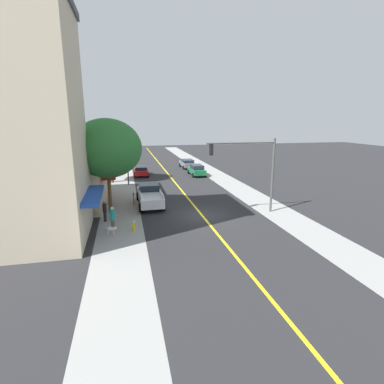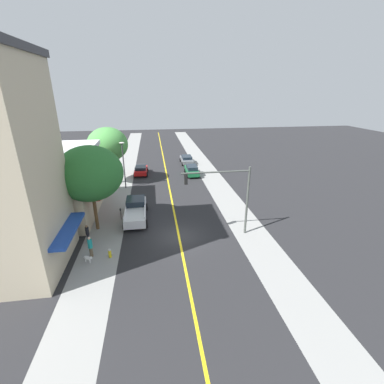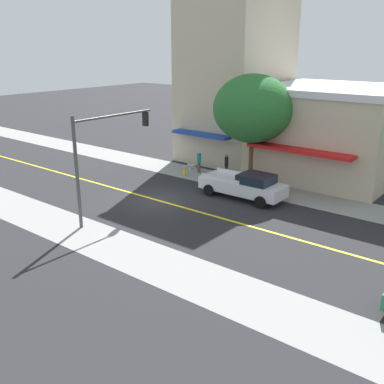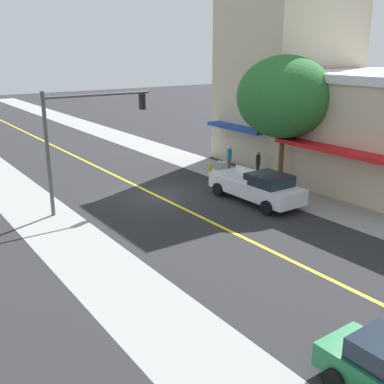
{
  "view_description": "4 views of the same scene",
  "coord_description": "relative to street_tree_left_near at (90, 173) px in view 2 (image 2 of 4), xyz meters",
  "views": [
    {
      "loc": [
        -6.2,
        -23.81,
        8.03
      ],
      "look_at": [
        -0.66,
        1.03,
        1.85
      ],
      "focal_mm": 28.3,
      "sensor_mm": 36.0,
      "label": 1
    },
    {
      "loc": [
        -1.93,
        -21.15,
        12.64
      ],
      "look_at": [
        2.03,
        5.49,
        2.17
      ],
      "focal_mm": 24.82,
      "sensor_mm": 36.0,
      "label": 2
    },
    {
      "loc": [
        20.96,
        19.8,
        10.06
      ],
      "look_at": [
        1.4,
        4.16,
        1.79
      ],
      "focal_mm": 41.92,
      "sensor_mm": 36.0,
      "label": 3
    },
    {
      "loc": [
        13.48,
        22.92,
        8.45
      ],
      "look_at": [
        1.54,
        5.9,
        1.99
      ],
      "focal_mm": 43.46,
      "sensor_mm": 36.0,
      "label": 4
    }
  ],
  "objects": [
    {
      "name": "grey_sedan_right_curb",
      "position": [
        11.64,
        22.75,
        -4.83
      ],
      "size": [
        2.17,
        4.8,
        1.42
      ],
      "rotation": [
        0.0,
        0.0,
        1.58
      ],
      "color": "slate",
      "rests_on": "ground"
    },
    {
      "name": "pedestrian_teal_shirt",
      "position": [
        0.35,
        -4.71,
        -4.62
      ],
      "size": [
        0.35,
        0.35,
        1.82
      ],
      "rotation": [
        0.0,
        0.0,
        2.94
      ],
      "color": "brown",
      "rests_on": "ground"
    },
    {
      "name": "road_centerline_stripe",
      "position": [
        7.64,
        -2.66,
        -5.59
      ],
      "size": [
        0.2,
        126.0,
        0.0
      ],
      "primitive_type": "cube",
      "color": "yellow",
      "rests_on": "ground"
    },
    {
      "name": "white_pickup_truck",
      "position": [
        3.59,
        1.74,
        -4.66
      ],
      "size": [
        2.39,
        6.03,
        1.84
      ],
      "rotation": [
        0.0,
        0.0,
        1.58
      ],
      "color": "silver",
      "rests_on": "ground"
    },
    {
      "name": "ground_plane",
      "position": [
        7.64,
        -2.66,
        -5.59
      ],
      "size": [
        140.0,
        140.0,
        0.0
      ],
      "primitive_type": "plane",
      "color": "#262628"
    },
    {
      "name": "parking_meter",
      "position": [
        2.06,
        1.63,
        -4.75
      ],
      "size": [
        0.12,
        0.18,
        1.26
      ],
      "color": "#4C4C51",
      "rests_on": "ground"
    },
    {
      "name": "small_dog",
      "position": [
        0.25,
        -5.51,
        -5.18
      ],
      "size": [
        0.79,
        0.61,
        0.62
      ],
      "rotation": [
        0.0,
        0.0,
        5.73
      ],
      "color": "silver",
      "rests_on": "ground"
    },
    {
      "name": "pedestrian_black_shirt",
      "position": [
        -0.34,
        -2.45,
        -4.67
      ],
      "size": [
        0.31,
        0.31,
        1.72
      ],
      "rotation": [
        0.0,
        0.0,
        5.89
      ],
      "color": "black",
      "rests_on": "ground"
    },
    {
      "name": "tan_rowhouse",
      "position": [
        -5.81,
        3.85,
        -2.06
      ],
      "size": [
        11.74,
        10.56,
        7.04
      ],
      "rotation": [
        0.0,
        0.0,
        -1.57
      ],
      "color": "beige",
      "rests_on": "ground"
    },
    {
      "name": "red_sedan_left_curb",
      "position": [
        3.65,
        17.16,
        -4.85
      ],
      "size": [
        2.22,
        4.17,
        1.37
      ],
      "rotation": [
        0.0,
        0.0,
        1.54
      ],
      "color": "red",
      "rests_on": "ground"
    },
    {
      "name": "street_tree_left_near",
      "position": [
        0.0,
        0.0,
        0.0
      ],
      "size": [
        5.87,
        5.87,
        8.09
      ],
      "color": "brown",
      "rests_on": "ground"
    },
    {
      "name": "green_sedan_right_curb",
      "position": [
        11.54,
        15.67,
        -4.78
      ],
      "size": [
        1.99,
        4.58,
        1.57
      ],
      "rotation": [
        0.0,
        0.0,
        1.58
      ],
      "color": "#196638",
      "rests_on": "ground"
    },
    {
      "name": "sidewalk_left",
      "position": [
        0.85,
        -2.66,
        -5.59
      ],
      "size": [
        3.35,
        126.0,
        0.01
      ],
      "primitive_type": "cube",
      "color": "gray",
      "rests_on": "ground"
    },
    {
      "name": "sidewalk_right",
      "position": [
        14.42,
        -2.66,
        -5.59
      ],
      "size": [
        3.35,
        126.0,
        0.01
      ],
      "primitive_type": "cube",
      "color": "gray",
      "rests_on": "ground"
    },
    {
      "name": "street_lamp",
      "position": [
        1.75,
        11.29,
        -1.69
      ],
      "size": [
        0.7,
        0.36,
        6.28
      ],
      "color": "#38383D",
      "rests_on": "ground"
    },
    {
      "name": "street_tree_right_corner",
      "position": [
        -0.34,
        13.35,
        0.02
      ],
      "size": [
        5.4,
        5.4,
        7.93
      ],
      "color": "brown",
      "rests_on": "ground"
    },
    {
      "name": "fire_hydrant",
      "position": [
        1.84,
        -5.03,
        -5.2
      ],
      "size": [
        0.44,
        0.24,
        0.79
      ],
      "color": "yellow",
      "rests_on": "ground"
    },
    {
      "name": "traffic_light_mast",
      "position": [
        11.96,
        -2.86,
        -1.17
      ],
      "size": [
        6.05,
        0.32,
        6.44
      ],
      "rotation": [
        0.0,
        0.0,
        3.14
      ],
      "color": "#474C47",
      "rests_on": "ground"
    }
  ]
}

